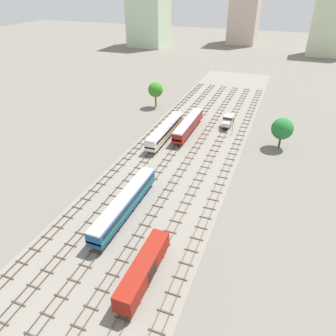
# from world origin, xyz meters

# --- Properties ---
(ground_plane) EXTENTS (480.00, 480.00, 0.00)m
(ground_plane) POSITION_xyz_m (0.00, 56.00, 0.00)
(ground_plane) COLOR slate
(ballast_bed) EXTENTS (28.39, 176.00, 0.01)m
(ballast_bed) POSITION_xyz_m (0.00, 56.00, 0.00)
(ballast_bed) COLOR gray
(ballast_bed) RESTS_ON ground
(track_far_left) EXTENTS (2.40, 126.00, 0.29)m
(track_far_left) POSITION_xyz_m (-12.19, 57.00, 0.14)
(track_far_left) COLOR #47382D
(track_far_left) RESTS_ON ground
(track_left) EXTENTS (2.40, 126.00, 0.29)m
(track_left) POSITION_xyz_m (-7.32, 57.00, 0.14)
(track_left) COLOR #47382D
(track_left) RESTS_ON ground
(track_centre_left) EXTENTS (2.40, 126.00, 0.29)m
(track_centre_left) POSITION_xyz_m (-2.44, 57.00, 0.14)
(track_centre_left) COLOR #47382D
(track_centre_left) RESTS_ON ground
(track_centre) EXTENTS (2.40, 126.00, 0.29)m
(track_centre) POSITION_xyz_m (2.44, 57.00, 0.14)
(track_centre) COLOR #47382D
(track_centre) RESTS_ON ground
(track_centre_right) EXTENTS (2.40, 126.00, 0.29)m
(track_centre_right) POSITION_xyz_m (7.32, 57.00, 0.14)
(track_centre_right) COLOR #47382D
(track_centre_right) RESTS_ON ground
(track_right) EXTENTS (2.40, 126.00, 0.29)m
(track_right) POSITION_xyz_m (12.19, 57.00, 0.14)
(track_right) COLOR #47382D
(track_right) RESTS_ON ground
(freight_boxcar_centre_right_nearest) EXTENTS (2.87, 14.00, 3.60)m
(freight_boxcar_centre_right_nearest) POSITION_xyz_m (7.32, 17.43, 2.45)
(freight_boxcar_centre_right_nearest) COLOR maroon
(freight_boxcar_centre_right_nearest) RESTS_ON ground
(passenger_coach_centre_left_near) EXTENTS (2.96, 22.00, 3.80)m
(passenger_coach_centre_left_near) POSITION_xyz_m (-2.44, 30.33, 2.61)
(passenger_coach_centre_left_near) COLOR #194C8C
(passenger_coach_centre_left_near) RESTS_ON ground
(passenger_coach_left_mid) EXTENTS (2.96, 22.00, 3.80)m
(passenger_coach_left_mid) POSITION_xyz_m (-7.32, 64.14, 2.61)
(passenger_coach_left_mid) COLOR white
(passenger_coach_left_mid) RESTS_ON ground
(diesel_railcar_centre_left_midfar) EXTENTS (2.96, 20.50, 3.80)m
(diesel_railcar_centre_left_midfar) POSITION_xyz_m (-2.44, 69.69, 2.60)
(diesel_railcar_centre_left_midfar) COLOR maroon
(diesel_railcar_centre_left_midfar) RESTS_ON ground
(shunter_loco_centre_right_far) EXTENTS (2.74, 8.46, 3.10)m
(shunter_loco_centre_right_far) POSITION_xyz_m (7.32, 78.97, 2.01)
(shunter_loco_centre_right_far) COLOR beige
(shunter_loco_centre_right_far) RESTS_ON ground
(signal_post_nearest) EXTENTS (0.28, 0.47, 5.09)m
(signal_post_nearest) POSITION_xyz_m (9.76, 72.95, 3.25)
(signal_post_nearest) COLOR gray
(signal_post_nearest) RESTS_ON ground
(lineside_tree_0) EXTENTS (5.62, 5.62, 8.27)m
(lineside_tree_0) POSITION_xyz_m (22.99, 69.57, 5.45)
(lineside_tree_0) COLOR #4C331E
(lineside_tree_0) RESTS_ON ground
(lineside_tree_1) EXTENTS (5.06, 5.06, 8.74)m
(lineside_tree_1) POSITION_xyz_m (-19.61, 86.60, 6.17)
(lineside_tree_1) COLOR #4C331E
(lineside_tree_1) RESTS_ON ground
(skyline_tower_0) EXTENTS (22.46, 23.16, 41.01)m
(skyline_tower_0) POSITION_xyz_m (-69.30, 194.88, 20.51)
(skyline_tower_0) COLOR beige
(skyline_tower_0) RESTS_ON ground
(skyline_tower_1) EXTENTS (18.09, 22.48, 41.27)m
(skyline_tower_1) POSITION_xyz_m (-12.92, 225.71, 20.64)
(skyline_tower_1) COLOR #C7ADA0
(skyline_tower_1) RESTS_ON ground
(skyline_tower_2) EXTENTS (22.15, 14.08, 30.50)m
(skyline_tower_2) POSITION_xyz_m (39.93, 201.12, 15.25)
(skyline_tower_2) COLOR beige
(skyline_tower_2) RESTS_ON ground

